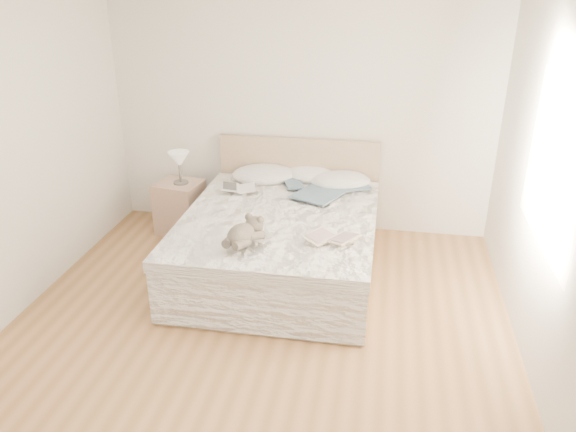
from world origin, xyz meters
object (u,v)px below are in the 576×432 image
at_px(teddy_bear, 241,242).
at_px(childrens_book, 332,238).
at_px(photo_book, 238,188).
at_px(nightstand, 180,207).
at_px(table_lamp, 179,161).
at_px(bed, 281,240).

bearing_deg(teddy_bear, childrens_book, 36.83).
bearing_deg(photo_book, childrens_book, -58.11).
bearing_deg(nightstand, table_lamp, -16.99).
bearing_deg(nightstand, bed, -27.33).
xyz_separation_m(bed, nightstand, (-1.23, 0.63, -0.03)).
xyz_separation_m(nightstand, childrens_book, (1.75, -1.17, 0.35)).
distance_m(nightstand, table_lamp, 0.53).
bearing_deg(nightstand, teddy_bear, -53.23).
xyz_separation_m(nightstand, table_lamp, (0.04, -0.01, 0.53)).
distance_m(bed, nightstand, 1.38).
relative_size(table_lamp, childrens_book, 0.89).
bearing_deg(teddy_bear, bed, 94.96).
bearing_deg(bed, photo_book, 140.62).
xyz_separation_m(table_lamp, childrens_book, (1.71, -1.15, -0.18)).
bearing_deg(teddy_bear, nightstand, 144.39).
distance_m(bed, table_lamp, 1.43).
relative_size(bed, nightstand, 3.83).
bearing_deg(teddy_bear, photo_book, 123.46).
bearing_deg(childrens_book, nightstand, -179.51).
bearing_deg(table_lamp, bed, -27.63).
distance_m(bed, photo_book, 0.74).
height_order(bed, teddy_bear, bed).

